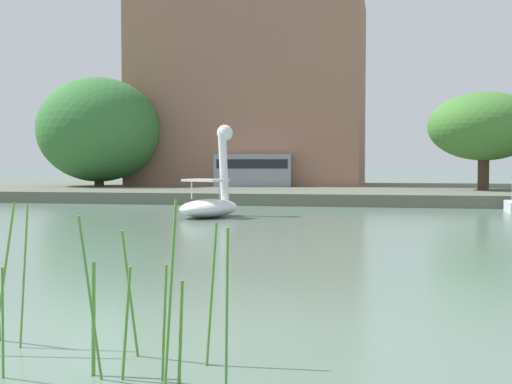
{
  "coord_description": "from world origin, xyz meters",
  "views": [
    {
      "loc": [
        1.99,
        -6.08,
        1.69
      ],
      "look_at": [
        -2.34,
        16.06,
        0.76
      ],
      "focal_mm": 44.33,
      "sensor_mm": 36.0,
      "label": 1
    }
  ],
  "objects_px": {
    "swan_boat": "(211,199)",
    "tree_broadleaf_behind_dock": "(484,126)",
    "parked_van": "(253,169)",
    "tree_willow_overhanging": "(99,130)"
  },
  "relations": [
    {
      "from": "swan_boat",
      "to": "tree_broadleaf_behind_dock",
      "type": "xyz_separation_m",
      "value": [
        10.51,
        12.58,
        3.03
      ]
    },
    {
      "from": "swan_boat",
      "to": "tree_broadleaf_behind_dock",
      "type": "height_order",
      "value": "tree_broadleaf_behind_dock"
    },
    {
      "from": "swan_boat",
      "to": "tree_broadleaf_behind_dock",
      "type": "distance_m",
      "value": 16.67
    },
    {
      "from": "tree_willow_overhanging",
      "to": "parked_van",
      "type": "xyz_separation_m",
      "value": [
        9.09,
        0.9,
        -2.31
      ]
    },
    {
      "from": "swan_boat",
      "to": "tree_willow_overhanging",
      "type": "relative_size",
      "value": 0.34
    },
    {
      "from": "swan_boat",
      "to": "tree_broadleaf_behind_dock",
      "type": "relative_size",
      "value": 0.39
    },
    {
      "from": "parked_van",
      "to": "tree_broadleaf_behind_dock",
      "type": "bearing_deg",
      "value": -13.47
    },
    {
      "from": "tree_broadleaf_behind_dock",
      "to": "parked_van",
      "type": "xyz_separation_m",
      "value": [
        -12.21,
        2.92,
        -2.12
      ]
    },
    {
      "from": "tree_broadleaf_behind_dock",
      "to": "tree_willow_overhanging",
      "type": "relative_size",
      "value": 0.85
    },
    {
      "from": "swan_boat",
      "to": "parked_van",
      "type": "height_order",
      "value": "swan_boat"
    }
  ]
}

